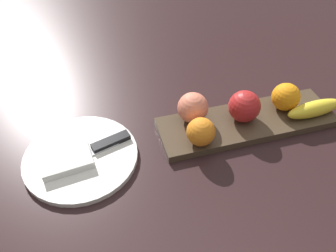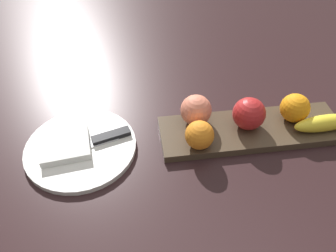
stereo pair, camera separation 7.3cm
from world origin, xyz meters
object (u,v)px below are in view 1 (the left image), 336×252
at_px(orange_near_apple, 201,132).
at_px(orange_near_banana, 285,96).
at_px(peach, 193,108).
at_px(folded_napkin, 65,155).
at_px(banana, 315,109).
at_px(knife, 105,146).
at_px(fruit_tray, 247,122).
at_px(apple, 244,106).
at_px(dinner_plate, 81,157).

xyz_separation_m(orange_near_apple, orange_near_banana, (-0.24, -0.06, 0.00)).
distance_m(peach, folded_napkin, 0.31).
bearing_deg(peach, banana, 167.52).
relative_size(banana, knife, 0.85).
relative_size(orange_near_banana, folded_napkin, 0.65).
bearing_deg(banana, orange_near_banana, -42.19).
bearing_deg(orange_near_banana, folded_napkin, 1.95).
bearing_deg(banana, fruit_tray, -13.23).
relative_size(banana, peach, 2.05).
bearing_deg(fruit_tray, apple, -33.06).
relative_size(orange_near_banana, knife, 0.39).
distance_m(orange_near_apple, peach, 0.08).
distance_m(orange_near_apple, orange_near_banana, 0.25).
xyz_separation_m(apple, folded_napkin, (0.42, 0.01, -0.04)).
height_order(fruit_tray, orange_near_banana, orange_near_banana).
relative_size(dinner_plate, knife, 1.41).
bearing_deg(fruit_tray, orange_near_banana, -170.05).
xyz_separation_m(peach, folded_napkin, (0.30, 0.04, -0.03)).
distance_m(apple, knife, 0.34).
relative_size(orange_near_apple, peach, 0.88).
bearing_deg(orange_near_banana, dinner_plate, 2.08).
distance_m(orange_near_apple, dinner_plate, 0.27).
xyz_separation_m(banana, dinner_plate, (0.57, -0.03, -0.03)).
xyz_separation_m(apple, orange_near_apple, (0.13, 0.05, -0.01)).
relative_size(apple, peach, 1.04).
relative_size(fruit_tray, dinner_plate, 1.73).
bearing_deg(banana, apple, -14.98).
distance_m(fruit_tray, knife, 0.35).
relative_size(peach, folded_napkin, 0.69).
bearing_deg(folded_napkin, orange_near_apple, 172.43).
height_order(orange_near_apple, dinner_plate, orange_near_apple).
height_order(apple, knife, apple).
bearing_deg(dinner_plate, fruit_tray, -180.00).
height_order(orange_near_apple, knife, orange_near_apple).
bearing_deg(orange_near_apple, orange_near_banana, -166.55).
xyz_separation_m(folded_napkin, knife, (-0.09, -0.01, -0.00)).
height_order(orange_near_apple, folded_napkin, orange_near_apple).
relative_size(dinner_plate, folded_napkin, 2.37).
bearing_deg(orange_near_apple, folded_napkin, -7.57).
relative_size(peach, dinner_plate, 0.29).
bearing_deg(peach, orange_near_apple, 84.81).
distance_m(fruit_tray, dinner_plate, 0.40).
distance_m(apple, peach, 0.12).
relative_size(apple, dinner_plate, 0.30).
relative_size(fruit_tray, banana, 2.88).
distance_m(dinner_plate, folded_napkin, 0.04).
xyz_separation_m(orange_near_apple, folded_napkin, (0.30, -0.04, -0.03)).
relative_size(peach, knife, 0.41).
bearing_deg(banana, peach, -16.00).
bearing_deg(knife, apple, 163.93).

